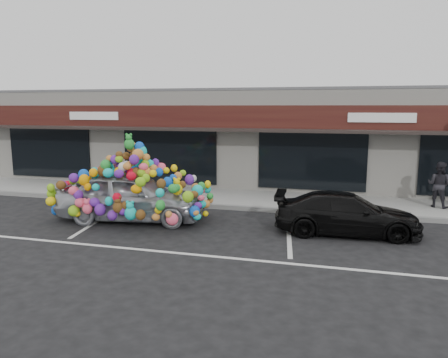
# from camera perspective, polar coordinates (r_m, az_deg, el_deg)

# --- Properties ---
(ground) EXTENTS (90.00, 90.00, 0.00)m
(ground) POSITION_cam_1_polar(r_m,az_deg,el_deg) (13.10, -3.97, -6.32)
(ground) COLOR black
(ground) RESTS_ON ground
(shop_building) EXTENTS (24.00, 7.20, 4.31)m
(shop_building) POSITION_cam_1_polar(r_m,az_deg,el_deg) (20.81, 3.73, 5.59)
(shop_building) COLOR silver
(shop_building) RESTS_ON ground
(sidewalk) EXTENTS (26.00, 3.00, 0.15)m
(sidewalk) POSITION_cam_1_polar(r_m,az_deg,el_deg) (16.80, 0.56, -2.51)
(sidewalk) COLOR gray
(sidewalk) RESTS_ON ground
(kerb) EXTENTS (26.00, 0.18, 0.16)m
(kerb) POSITION_cam_1_polar(r_m,az_deg,el_deg) (15.39, -0.88, -3.62)
(kerb) COLOR slate
(kerb) RESTS_ON ground
(parking_stripe_left) EXTENTS (0.73, 4.37, 0.01)m
(parking_stripe_left) POSITION_cam_1_polar(r_m,az_deg,el_deg) (14.62, -15.66, -4.97)
(parking_stripe_left) COLOR silver
(parking_stripe_left) RESTS_ON ground
(parking_stripe_mid) EXTENTS (0.73, 4.37, 0.01)m
(parking_stripe_mid) POSITION_cam_1_polar(r_m,az_deg,el_deg) (12.68, 8.46, -6.93)
(parking_stripe_mid) COLOR silver
(parking_stripe_mid) RESTS_ON ground
(lane_line) EXTENTS (14.00, 0.12, 0.01)m
(lane_line) POSITION_cam_1_polar(r_m,az_deg,el_deg) (10.46, 2.31, -10.41)
(lane_line) COLOR silver
(lane_line) RESTS_ON ground
(toy_car) EXTENTS (3.28, 5.08, 2.82)m
(toy_car) POSITION_cam_1_polar(r_m,az_deg,el_deg) (13.94, -11.97, -1.50)
(toy_car) COLOR #B7BDC2
(toy_car) RESTS_ON ground
(black_sedan) EXTENTS (1.89, 4.11, 1.16)m
(black_sedan) POSITION_cam_1_polar(r_m,az_deg,el_deg) (12.77, 15.73, -4.38)
(black_sedan) COLOR black
(black_sedan) RESTS_ON ground
(pedestrian_b) EXTENTS (0.96, 0.90, 1.57)m
(pedestrian_b) POSITION_cam_1_polar(r_m,az_deg,el_deg) (16.53, 26.27, -0.66)
(pedestrian_b) COLOR black
(pedestrian_b) RESTS_ON sidewalk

